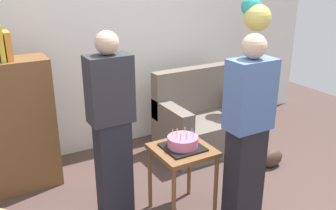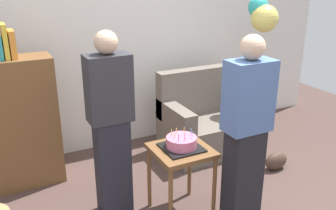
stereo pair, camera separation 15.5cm
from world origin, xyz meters
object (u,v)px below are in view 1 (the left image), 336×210
(birthday_cake, at_px, (183,143))
(person_holding_cake, at_px, (247,134))
(person_blowing_candles, at_px, (112,127))
(balloon_bunch, at_px, (256,14))
(bookshelf, at_px, (9,123))
(side_table, at_px, (182,159))
(handbag, at_px, (272,158))
(couch, at_px, (203,121))

(birthday_cake, xyz_separation_m, person_holding_cake, (0.38, -0.37, 0.14))
(person_blowing_candles, bearing_deg, balloon_bunch, 23.44)
(person_holding_cake, relative_size, balloon_bunch, 0.92)
(bookshelf, distance_m, side_table, 1.69)
(bookshelf, relative_size, side_table, 2.52)
(bookshelf, xyz_separation_m, person_holding_cake, (1.58, -1.53, 0.14))
(bookshelf, bearing_deg, handbag, -21.05)
(birthday_cake, distance_m, person_holding_cake, 0.54)
(bookshelf, height_order, birthday_cake, bookshelf)
(bookshelf, relative_size, birthday_cake, 5.05)
(person_holding_cake, distance_m, handbag, 1.31)
(side_table, height_order, balloon_bunch, balloon_bunch)
(birthday_cake, bearing_deg, person_holding_cake, -44.18)
(birthday_cake, height_order, person_blowing_candles, person_blowing_candles)
(couch, xyz_separation_m, birthday_cake, (-0.91, -0.99, 0.35))
(person_blowing_candles, bearing_deg, couch, 31.91)
(person_blowing_candles, bearing_deg, bookshelf, 135.34)
(bookshelf, distance_m, person_holding_cake, 2.21)
(side_table, xyz_separation_m, handbag, (1.30, 0.20, -0.44))
(person_blowing_candles, relative_size, handbag, 5.82)
(birthday_cake, relative_size, handbag, 1.14)
(person_holding_cake, xyz_separation_m, balloon_bunch, (1.21, 1.32, 0.74))
(person_blowing_candles, bearing_deg, handbag, 3.03)
(balloon_bunch, bearing_deg, couch, 177.10)
(side_table, relative_size, balloon_bunch, 0.36)
(couch, distance_m, side_table, 1.36)
(handbag, bearing_deg, side_table, -171.14)
(balloon_bunch, bearing_deg, person_blowing_candles, -162.88)
(couch, distance_m, handbag, 0.91)
(side_table, bearing_deg, birthday_cake, 24.53)
(person_holding_cake, bearing_deg, handbag, -131.49)
(birthday_cake, bearing_deg, bookshelf, 135.97)
(bookshelf, xyz_separation_m, side_table, (1.21, -1.17, -0.15))
(couch, height_order, birthday_cake, couch)
(bookshelf, relative_size, person_blowing_candles, 0.99)
(couch, relative_size, bookshelf, 0.68)
(person_blowing_candles, height_order, person_holding_cake, same)
(couch, bearing_deg, side_table, -132.69)
(couch, bearing_deg, handbag, -63.63)
(bookshelf, relative_size, person_holding_cake, 0.99)
(bookshelf, bearing_deg, birthday_cake, -44.03)
(couch, distance_m, person_blowing_candles, 1.65)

